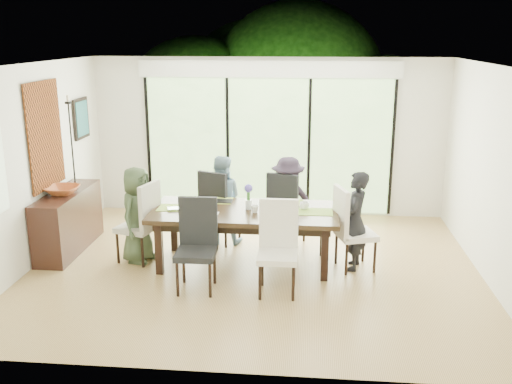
# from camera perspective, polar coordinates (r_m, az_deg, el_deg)

# --- Properties ---
(floor) EXTENTS (6.00, 5.00, 0.01)m
(floor) POSITION_cam_1_polar(r_m,az_deg,el_deg) (7.82, -0.17, -7.61)
(floor) COLOR olive
(floor) RESTS_ON ground
(ceiling) EXTENTS (6.00, 5.00, 0.01)m
(ceiling) POSITION_cam_1_polar(r_m,az_deg,el_deg) (7.19, -0.19, 12.65)
(ceiling) COLOR white
(ceiling) RESTS_ON wall_back
(wall_back) EXTENTS (6.00, 0.02, 2.70)m
(wall_back) POSITION_cam_1_polar(r_m,az_deg,el_deg) (9.84, 1.25, 5.50)
(wall_back) COLOR silver
(wall_back) RESTS_ON floor
(wall_front) EXTENTS (6.00, 0.02, 2.70)m
(wall_front) POSITION_cam_1_polar(r_m,az_deg,el_deg) (5.00, -2.99, -4.63)
(wall_front) COLOR white
(wall_front) RESTS_ON floor
(wall_left) EXTENTS (0.02, 5.00, 2.70)m
(wall_left) POSITION_cam_1_polar(r_m,az_deg,el_deg) (8.24, -21.53, 2.41)
(wall_left) COLOR beige
(wall_left) RESTS_ON floor
(wall_right) EXTENTS (0.02, 5.00, 2.70)m
(wall_right) POSITION_cam_1_polar(r_m,az_deg,el_deg) (7.71, 22.69, 1.44)
(wall_right) COLOR white
(wall_right) RESTS_ON floor
(glass_doors) EXTENTS (4.20, 0.02, 2.30)m
(glass_doors) POSITION_cam_1_polar(r_m,az_deg,el_deg) (9.82, 1.22, 4.60)
(glass_doors) COLOR #598C3F
(glass_doors) RESTS_ON wall_back
(blinds_header) EXTENTS (4.40, 0.06, 0.28)m
(blinds_header) POSITION_cam_1_polar(r_m,az_deg,el_deg) (9.65, 1.26, 12.19)
(blinds_header) COLOR white
(blinds_header) RESTS_ON wall_back
(mullion_a) EXTENTS (0.05, 0.04, 2.30)m
(mullion_a) POSITION_cam_1_polar(r_m,az_deg,el_deg) (10.18, -10.69, 4.73)
(mullion_a) COLOR black
(mullion_a) RESTS_ON wall_back
(mullion_b) EXTENTS (0.05, 0.04, 2.30)m
(mullion_b) POSITION_cam_1_polar(r_m,az_deg,el_deg) (9.89, -2.84, 4.66)
(mullion_b) COLOR black
(mullion_b) RESTS_ON wall_back
(mullion_c) EXTENTS (0.05, 0.04, 2.30)m
(mullion_c) POSITION_cam_1_polar(r_m,az_deg,el_deg) (9.79, 5.32, 4.50)
(mullion_c) COLOR black
(mullion_c) RESTS_ON wall_back
(mullion_d) EXTENTS (0.05, 0.04, 2.30)m
(mullion_d) POSITION_cam_1_polar(r_m,az_deg,el_deg) (9.89, 13.48, 4.25)
(mullion_d) COLOR black
(mullion_d) RESTS_ON wall_back
(deck) EXTENTS (6.00, 1.80, 0.10)m
(deck) POSITION_cam_1_polar(r_m,az_deg,el_deg) (11.02, 1.54, -0.86)
(deck) COLOR brown
(deck) RESTS_ON ground
(rail_top) EXTENTS (6.00, 0.08, 0.06)m
(rail_top) POSITION_cam_1_polar(r_m,az_deg,el_deg) (11.65, 1.83, 3.08)
(rail_top) COLOR brown
(rail_top) RESTS_ON deck
(foliage_left) EXTENTS (3.20, 3.20, 3.20)m
(foliage_left) POSITION_cam_1_polar(r_m,az_deg,el_deg) (12.70, -6.05, 8.13)
(foliage_left) COLOR #14380F
(foliage_left) RESTS_ON ground
(foliage_mid) EXTENTS (4.00, 4.00, 4.00)m
(foliage_mid) POSITION_cam_1_polar(r_m,az_deg,el_deg) (13.01, 4.12, 9.95)
(foliage_mid) COLOR #14380F
(foliage_mid) RESTS_ON ground
(foliage_right) EXTENTS (2.80, 2.80, 2.80)m
(foliage_right) POSITION_cam_1_polar(r_m,az_deg,el_deg) (12.37, 12.40, 6.82)
(foliage_right) COLOR #14380F
(foliage_right) RESTS_ON ground
(foliage_far) EXTENTS (3.60, 3.60, 3.60)m
(foliage_far) POSITION_cam_1_polar(r_m,az_deg,el_deg) (13.79, -0.04, 9.56)
(foliage_far) COLOR #14380F
(foliage_far) RESTS_ON ground
(table_top) EXTENTS (2.50, 1.15, 0.06)m
(table_top) POSITION_cam_1_polar(r_m,az_deg,el_deg) (7.68, -1.16, -2.03)
(table_top) COLOR black
(table_top) RESTS_ON floor
(table_apron) EXTENTS (2.29, 0.94, 0.10)m
(table_apron) POSITION_cam_1_polar(r_m,az_deg,el_deg) (7.71, -1.16, -2.69)
(table_apron) COLOR black
(table_apron) RESTS_ON floor
(table_leg_fl) EXTENTS (0.09, 0.09, 0.72)m
(table_leg_fl) POSITION_cam_1_polar(r_m,az_deg,el_deg) (7.61, -9.67, -5.55)
(table_leg_fl) COLOR black
(table_leg_fl) RESTS_ON floor
(table_leg_fr) EXTENTS (0.09, 0.09, 0.72)m
(table_leg_fr) POSITION_cam_1_polar(r_m,az_deg,el_deg) (7.36, 6.90, -6.16)
(table_leg_fr) COLOR black
(table_leg_fr) RESTS_ON floor
(table_leg_bl) EXTENTS (0.09, 0.09, 0.72)m
(table_leg_bl) POSITION_cam_1_polar(r_m,az_deg,el_deg) (8.39, -8.17, -3.45)
(table_leg_bl) COLOR black
(table_leg_bl) RESTS_ON floor
(table_leg_br) EXTENTS (0.09, 0.09, 0.72)m
(table_leg_br) POSITION_cam_1_polar(r_m,az_deg,el_deg) (8.17, 6.77, -3.93)
(table_leg_br) COLOR black
(table_leg_br) RESTS_ON floor
(chair_left_end) EXTENTS (0.59, 0.59, 1.15)m
(chair_left_end) POSITION_cam_1_polar(r_m,az_deg,el_deg) (8.04, -11.85, -2.88)
(chair_left_end) COLOR beige
(chair_left_end) RESTS_ON floor
(chair_right_end) EXTENTS (0.60, 0.60, 1.15)m
(chair_right_end) POSITION_cam_1_polar(r_m,az_deg,el_deg) (7.72, 10.00, -3.57)
(chair_right_end) COLOR white
(chair_right_end) RESTS_ON floor
(chair_far_left) EXTENTS (0.63, 0.63, 1.15)m
(chair_far_left) POSITION_cam_1_polar(r_m,az_deg,el_deg) (8.60, -3.49, -1.35)
(chair_far_left) COLOR black
(chair_far_left) RESTS_ON floor
(chair_far_right) EXTENTS (0.61, 0.61, 1.15)m
(chair_far_right) POSITION_cam_1_polar(r_m,az_deg,el_deg) (8.50, 3.18, -1.54)
(chair_far_right) COLOR black
(chair_far_right) RESTS_ON floor
(chair_near_left) EXTENTS (0.49, 0.49, 1.15)m
(chair_near_left) POSITION_cam_1_polar(r_m,az_deg,el_deg) (7.00, -6.06, -5.43)
(chair_near_left) COLOR black
(chair_near_left) RESTS_ON floor
(chair_near_right) EXTENTS (0.48, 0.48, 1.15)m
(chair_near_right) POSITION_cam_1_polar(r_m,az_deg,el_deg) (6.88, 2.18, -5.74)
(chair_near_right) COLOR white
(chair_near_right) RESTS_ON floor
(person_left_end) EXTENTS (0.54, 0.71, 1.34)m
(person_left_end) POSITION_cam_1_polar(r_m,az_deg,el_deg) (8.00, -11.75, -2.22)
(person_left_end) COLOR #3C4C33
(person_left_end) RESTS_ON floor
(person_right_end) EXTENTS (0.50, 0.69, 1.34)m
(person_right_end) POSITION_cam_1_polar(r_m,az_deg,el_deg) (7.68, 9.89, -2.87)
(person_right_end) COLOR black
(person_right_end) RESTS_ON floor
(person_far_left) EXTENTS (0.63, 0.40, 1.34)m
(person_far_left) POSITION_cam_1_polar(r_m,az_deg,el_deg) (8.55, -3.52, -0.76)
(person_far_left) COLOR #7EA0B6
(person_far_left) RESTS_ON floor
(person_far_right) EXTENTS (0.70, 0.52, 1.34)m
(person_far_right) POSITION_cam_1_polar(r_m,az_deg,el_deg) (8.45, 3.19, -0.94)
(person_far_right) COLOR #271F2E
(person_far_right) RESTS_ON floor
(placemat_left) EXTENTS (0.46, 0.33, 0.01)m
(placemat_left) POSITION_cam_1_polar(r_m,az_deg,el_deg) (7.83, -8.09, -1.57)
(placemat_left) COLOR #8BAF3E
(placemat_left) RESTS_ON table_top
(placemat_right) EXTENTS (0.46, 0.33, 0.01)m
(placemat_right) POSITION_cam_1_polar(r_m,az_deg,el_deg) (7.62, 5.95, -1.98)
(placemat_right) COLOR #7CA23A
(placemat_right) RESTS_ON table_top
(placemat_far_l) EXTENTS (0.46, 0.33, 0.01)m
(placemat_far_l) POSITION_cam_1_polar(r_m,az_deg,el_deg) (8.11, -4.00, -0.85)
(placemat_far_l) COLOR #97AD3D
(placemat_far_l) RESTS_ON table_top
(placemat_far_r) EXTENTS (0.46, 0.33, 0.01)m
(placemat_far_r) POSITION_cam_1_polar(r_m,az_deg,el_deg) (8.01, 3.07, -1.04)
(placemat_far_r) COLOR #85A63B
(placemat_far_r) RESTS_ON table_top
(placemat_paper) EXTENTS (0.46, 0.33, 0.01)m
(placemat_paper) POSITION_cam_1_polar(r_m,az_deg,el_deg) (7.47, -5.63, -2.34)
(placemat_paper) COLOR white
(placemat_paper) RESTS_ON table_top
(tablet_far_l) EXTENTS (0.27, 0.19, 0.01)m
(tablet_far_l) POSITION_cam_1_polar(r_m,az_deg,el_deg) (8.04, -3.36, -0.91)
(tablet_far_l) COLOR black
(tablet_far_l) RESTS_ON table_top
(tablet_far_r) EXTENTS (0.25, 0.18, 0.01)m
(tablet_far_r) POSITION_cam_1_polar(r_m,az_deg,el_deg) (7.96, 2.70, -1.08)
(tablet_far_r) COLOR black
(tablet_far_r) RESTS_ON table_top
(papers) EXTENTS (0.31, 0.23, 0.00)m
(papers) POSITION_cam_1_polar(r_m,az_deg,el_deg) (7.58, 4.06, -2.05)
(papers) COLOR white
(papers) RESTS_ON table_top
(platter_base) EXTENTS (0.27, 0.27, 0.02)m
(platter_base) POSITION_cam_1_polar(r_m,az_deg,el_deg) (7.46, -5.63, -2.23)
(platter_base) COLOR white
(platter_base) RESTS_ON table_top
(platter_snacks) EXTENTS (0.21, 0.21, 0.01)m
(platter_snacks) POSITION_cam_1_polar(r_m,az_deg,el_deg) (7.46, -5.63, -2.09)
(platter_snacks) COLOR #C46217
(platter_snacks) RESTS_ON table_top
(vase) EXTENTS (0.08, 0.08, 0.12)m
(vase) POSITION_cam_1_polar(r_m,az_deg,el_deg) (7.69, -0.75, -1.26)
(vase) COLOR silver
(vase) RESTS_ON table_top
(hyacinth_stems) EXTENTS (0.04, 0.04, 0.17)m
(hyacinth_stems) POSITION_cam_1_polar(r_m,az_deg,el_deg) (7.66, -0.76, -0.37)
(hyacinth_stems) COLOR #337226
(hyacinth_stems) RESTS_ON table_top
(hyacinth_blooms) EXTENTS (0.11, 0.11, 0.11)m
(hyacinth_blooms) POSITION_cam_1_polar(r_m,az_deg,el_deg) (7.63, -0.76, 0.38)
(hyacinth_blooms) COLOR #6050C9
(hyacinth_blooms) RESTS_ON table_top
(laptop) EXTENTS (0.40, 0.32, 0.03)m
(laptop) POSITION_cam_1_polar(r_m,az_deg,el_deg) (7.71, -7.54, -1.74)
(laptop) COLOR silver
(laptop) RESTS_ON table_top
(cup_a) EXTENTS (0.18, 0.18, 0.10)m
(cup_a) POSITION_cam_1_polar(r_m,az_deg,el_deg) (7.90, -6.09, -0.98)
(cup_a) COLOR white
(cup_a) RESTS_ON table_top
(cup_b) EXTENTS (0.13, 0.13, 0.10)m
(cup_b) POSITION_cam_1_polar(r_m,az_deg,el_deg) (7.55, -0.12, -1.72)
(cup_b) COLOR white
(cup_b) RESTS_ON table_top
(cup_c) EXTENTS (0.15, 0.15, 0.10)m
(cup_c) POSITION_cam_1_polar(r_m,az_deg,el_deg) (7.70, 4.84, -1.39)
(cup_c) COLOR white
(cup_c) RESTS_ON table_top
(book) EXTENTS (0.20, 0.26, 0.02)m
(book) POSITION_cam_1_polar(r_m,az_deg,el_deg) (7.69, 0.73, -1.68)
(book) COLOR white
(book) RESTS_ON table_top
(sideboard) EXTENTS (0.44, 1.56, 0.88)m
(sideboard) POSITION_cam_1_polar(r_m,az_deg,el_deg) (8.73, -18.25, -2.78)
(sideboard) COLOR black
(sideboard) RESTS_ON floor
(bowl) EXTENTS (0.46, 0.46, 0.11)m
(bowl) POSITION_cam_1_polar(r_m,az_deg,el_deg) (8.51, -18.79, 0.17)
(bowl) COLOR #9A4521
(bowl) RESTS_ON sideboard
(candlestick_base) EXTENTS (0.10, 0.10, 0.04)m
(candlestick_base) POSITION_cam_1_polar(r_m,az_deg,el_deg) (8.92, -17.62, 0.71)
(candlestick_base) COLOR black
(candlestick_base) RESTS_ON sideboard
(candlestick_shaft) EXTENTS (0.02, 0.02, 1.22)m
(candlestick_shaft) POSITION_cam_1_polar(r_m,az_deg,el_deg) (8.79, -17.95, 4.58)
(candlestick_shaft) COLOR black
(candlestick_shaft) RESTS_ON sideboard
(candlestick_pan) EXTENTS (0.10, 0.10, 0.03)m
(candlestick_pan) POSITION_cam_1_polar(r_m,az_deg,el_deg) (8.70, -18.28, 8.48)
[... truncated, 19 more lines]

